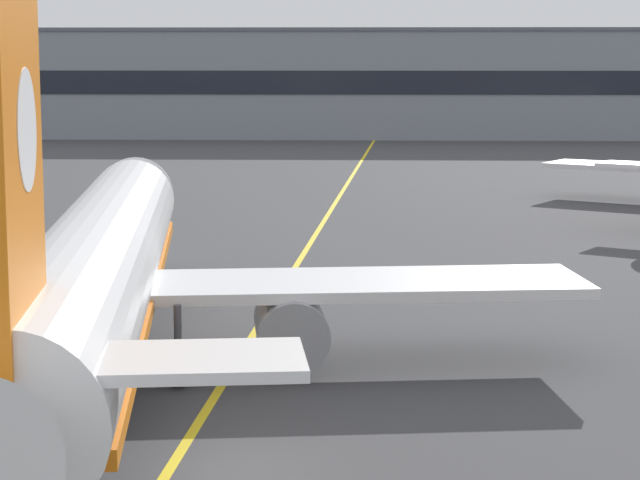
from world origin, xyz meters
name	(u,v)px	position (x,y,z in m)	size (l,w,h in m)	color
ground_plane	(229,471)	(0.00, 0.00, 0.00)	(400.00, 400.00, 0.00)	#3D3D3F
taxiway_centreline	(295,267)	(0.00, 30.00, 0.00)	(0.30, 180.00, 0.01)	yellow
airliner_foreground	(97,270)	(-5.22, 9.47, 3.37)	(32.34, 41.49, 11.65)	white
safety_cone_by_nose_gear	(203,282)	(-3.77, 24.43, 0.26)	(0.44, 0.44, 0.55)	orange
terminal_building	(317,83)	(-2.65, 125.59, 6.66)	(110.62, 12.40, 13.31)	gray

